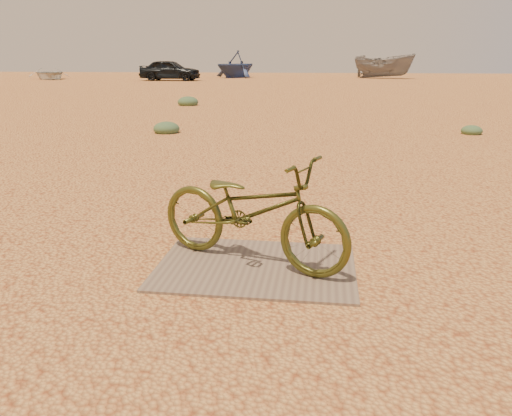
# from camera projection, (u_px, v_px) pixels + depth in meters

# --- Properties ---
(ground) EXTENTS (120.00, 120.00, 0.00)m
(ground) POSITION_uv_depth(u_px,v_px,m) (314.00, 301.00, 3.65)
(ground) COLOR #E2A658
(ground) RESTS_ON ground
(plywood_board) EXTENTS (1.66, 1.19, 0.02)m
(plywood_board) POSITION_uv_depth(u_px,v_px,m) (256.00, 266.00, 4.22)
(plywood_board) COLOR #74624F
(plywood_board) RESTS_ON ground
(bicycle) EXTENTS (1.88, 1.24, 0.93)m
(bicycle) POSITION_uv_depth(u_px,v_px,m) (251.00, 210.00, 4.15)
(bicycle) COLOR #424518
(bicycle) RESTS_ON plywood_board
(car) EXTENTS (4.79, 2.03, 1.62)m
(car) POSITION_uv_depth(u_px,v_px,m) (170.00, 70.00, 39.48)
(car) COLOR black
(car) RESTS_ON ground
(boat_near_left) EXTENTS (5.21, 5.64, 0.95)m
(boat_near_left) POSITION_uv_depth(u_px,v_px,m) (49.00, 73.00, 42.12)
(boat_near_left) COLOR beige
(boat_near_left) RESTS_ON ground
(boat_far_left) EXTENTS (5.81, 5.98, 2.40)m
(boat_far_left) POSITION_uv_depth(u_px,v_px,m) (236.00, 64.00, 45.23)
(boat_far_left) COLOR #344675
(boat_far_left) RESTS_ON ground
(boat_mid_right) EXTENTS (5.76, 4.04, 2.09)m
(boat_mid_right) POSITION_uv_depth(u_px,v_px,m) (384.00, 66.00, 43.79)
(boat_mid_right) COLOR slate
(boat_mid_right) RESTS_ON ground
(kale_a) EXTENTS (0.62, 0.62, 0.34)m
(kale_a) POSITION_uv_depth(u_px,v_px,m) (167.00, 133.00, 11.89)
(kale_a) COLOR #4D6C48
(kale_a) RESTS_ON ground
(kale_b) EXTENTS (0.48, 0.48, 0.26)m
(kale_b) POSITION_uv_depth(u_px,v_px,m) (471.00, 134.00, 11.69)
(kale_b) COLOR #4D6C48
(kale_b) RESTS_ON ground
(kale_c) EXTENTS (0.77, 0.77, 0.43)m
(kale_c) POSITION_uv_depth(u_px,v_px,m) (188.00, 105.00, 18.83)
(kale_c) COLOR #4D6C48
(kale_c) RESTS_ON ground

